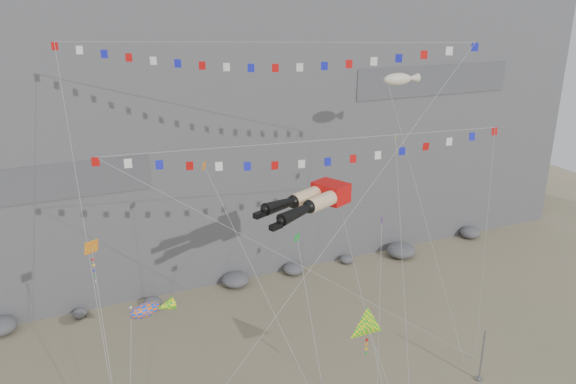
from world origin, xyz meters
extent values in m
cube|color=slate|center=(0.00, 32.00, 25.00)|extent=(80.00, 28.00, 50.00)
cylinder|color=gray|center=(11.66, -3.15, 2.06)|extent=(0.12, 0.12, 4.11)
cube|color=red|center=(3.66, 5.18, 12.76)|extent=(2.57, 2.89, 1.41)
cylinder|color=beige|center=(2.09, 3.68, 12.76)|extent=(2.60, 1.94, 1.04)
sphere|color=black|center=(1.01, 3.18, 12.76)|extent=(0.95, 0.95, 0.95)
cone|color=black|center=(-0.27, 2.59, 12.68)|extent=(2.95, 1.98, 0.97)
cube|color=black|center=(-1.99, 1.79, 12.36)|extent=(1.01, 0.76, 0.35)
cylinder|color=beige|center=(1.50, 4.96, 12.76)|extent=(2.60, 1.94, 1.04)
sphere|color=black|center=(0.42, 4.46, 12.76)|extent=(0.95, 0.95, 0.95)
cone|color=black|center=(-0.86, 3.87, 12.89)|extent=(2.97, 1.99, 1.04)
cube|color=black|center=(-2.59, 3.07, 12.79)|extent=(1.01, 0.76, 0.35)
cylinder|color=gray|center=(2.82, -1.28, 6.40)|extent=(0.03, 0.03, 18.20)
cylinder|color=gray|center=(-6.80, 1.36, 11.62)|extent=(0.03, 0.03, 28.81)
cylinder|color=gray|center=(7.21, 0.96, 8.68)|extent=(0.03, 0.03, 21.38)
cube|color=gray|center=(13.19, -1.04, 0.05)|extent=(0.16, 0.16, 0.10)
cylinder|color=gray|center=(-12.97, -0.46, 6.45)|extent=(0.03, 0.03, 13.78)
cylinder|color=gray|center=(11.93, 4.27, 9.89)|extent=(0.03, 0.03, 22.63)
cube|color=gray|center=(11.92, -1.32, 0.05)|extent=(0.16, 0.16, 0.10)
cylinder|color=gray|center=(-3.13, -0.25, 7.77)|extent=(0.03, 0.03, 20.71)
cylinder|color=gray|center=(4.10, -1.29, 5.35)|extent=(0.03, 0.03, 15.39)
cylinder|color=gray|center=(-1.09, -2.30, 5.76)|extent=(0.03, 0.03, 13.76)
cylinder|color=gray|center=(7.15, 0.70, 7.94)|extent=(0.03, 0.03, 20.97)
camera|label=1|loc=(-14.28, -28.44, 26.16)|focal=35.00mm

